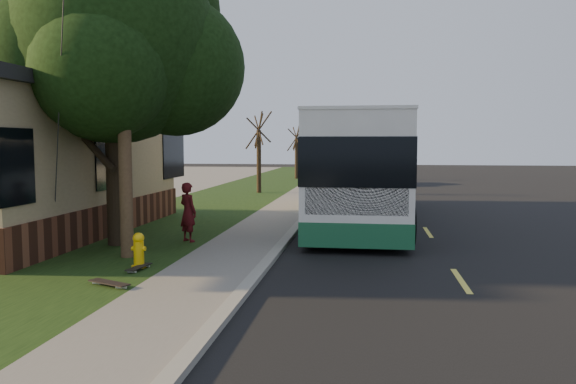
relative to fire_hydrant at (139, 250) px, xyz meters
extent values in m
plane|color=black|center=(2.60, 0.00, -0.43)|extent=(120.00, 120.00, 0.00)
cube|color=black|center=(6.60, 10.00, -0.43)|extent=(8.00, 80.00, 0.01)
cube|color=gray|center=(2.60, 10.00, -0.37)|extent=(0.25, 80.00, 0.12)
cube|color=slate|center=(1.60, 10.00, -0.39)|extent=(2.00, 80.00, 0.08)
cube|color=black|center=(-1.90, 10.00, -0.40)|extent=(5.00, 80.00, 0.07)
cylinder|color=yellow|center=(0.00, 0.00, -0.09)|extent=(0.22, 0.22, 0.55)
sphere|color=yellow|center=(0.00, 0.00, 0.26)|extent=(0.24, 0.24, 0.24)
cylinder|color=yellow|center=(0.00, 0.00, 0.04)|extent=(0.30, 0.10, 0.10)
cylinder|color=yellow|center=(0.00, 0.00, 0.04)|extent=(0.10, 0.18, 0.10)
cylinder|color=yellow|center=(0.00, 0.00, -0.34)|extent=(0.32, 0.32, 0.04)
cylinder|color=#473321|center=(-0.70, 1.00, 4.14)|extent=(0.30, 0.30, 9.00)
cylinder|color=#2D2D30|center=(-1.60, -0.10, 3.37)|extent=(2.52, 3.21, 7.60)
cylinder|color=black|center=(-1.60, 2.50, 1.64)|extent=(0.56, 0.56, 4.00)
sphere|color=black|center=(-1.60, 2.50, 4.84)|extent=(5.20, 5.20, 5.20)
sphere|color=black|center=(-0.20, 3.10, 4.24)|extent=(3.60, 3.60, 3.60)
sphere|color=black|center=(-2.80, 2.10, 4.54)|extent=(3.80, 3.80, 3.80)
sphere|color=black|center=(-1.30, 1.20, 3.94)|extent=(3.20, 3.20, 3.20)
sphere|color=black|center=(-2.20, 3.90, 5.24)|extent=(3.40, 3.40, 3.40)
sphere|color=black|center=(-0.70, 3.70, 5.84)|extent=(3.00, 3.00, 3.00)
cylinder|color=black|center=(-0.90, 18.00, 1.29)|extent=(0.24, 0.24, 3.30)
cylinder|color=black|center=(-0.90, 18.00, 2.94)|extent=(1.38, 0.57, 2.01)
cylinder|color=black|center=(-0.90, 18.00, 2.94)|extent=(0.74, 1.21, 1.58)
cylinder|color=black|center=(-0.90, 18.00, 2.94)|extent=(0.65, 1.05, 1.95)
cylinder|color=black|center=(-0.90, 18.00, 2.94)|extent=(1.28, 0.53, 1.33)
cylinder|color=black|center=(-0.90, 18.00, 2.94)|extent=(0.75, 1.21, 1.70)
cylinder|color=black|center=(-0.40, 30.00, 1.15)|extent=(0.24, 0.24, 3.03)
cylinder|color=black|center=(-0.40, 30.00, 2.66)|extent=(1.38, 0.57, 2.01)
cylinder|color=black|center=(-0.40, 30.00, 2.66)|extent=(0.74, 1.21, 1.58)
cylinder|color=black|center=(-0.40, 30.00, 2.66)|extent=(0.65, 1.05, 1.95)
cylinder|color=black|center=(-0.40, 30.00, 2.66)|extent=(1.28, 0.53, 1.33)
cylinder|color=black|center=(-0.40, 30.00, 2.66)|extent=(0.75, 1.21, 1.70)
cylinder|color=#2D2D30|center=(3.10, 34.00, 2.32)|extent=(0.16, 0.16, 5.50)
imported|color=black|center=(3.10, 34.00, 4.07)|extent=(0.18, 0.22, 1.10)
cube|color=silver|center=(4.51, 8.68, 1.59)|extent=(2.73, 13.13, 2.95)
cube|color=#1B5F39|center=(4.51, 8.68, 0.06)|extent=(2.75, 13.15, 0.60)
cube|color=black|center=(4.51, 8.68, 1.81)|extent=(2.77, 13.17, 1.20)
cube|color=black|center=(4.51, 2.15, 1.43)|extent=(2.43, 0.06, 1.75)
cube|color=yellow|center=(4.51, 2.16, 2.90)|extent=(1.75, 0.06, 0.38)
cube|color=#FFF2CC|center=(3.69, 2.14, 0.17)|extent=(0.27, 0.04, 0.16)
cube|color=#FFF2CC|center=(5.33, 2.14, 0.17)|extent=(0.27, 0.04, 0.16)
cube|color=silver|center=(4.51, 8.68, 3.09)|extent=(2.78, 13.18, 0.08)
cylinder|color=black|center=(3.14, 3.87, 0.07)|extent=(0.31, 1.01, 1.01)
cylinder|color=black|center=(5.88, 3.87, 0.07)|extent=(0.31, 1.01, 1.01)
cylinder|color=black|center=(3.14, 7.59, 0.07)|extent=(0.31, 1.01, 1.01)
cylinder|color=black|center=(5.88, 7.59, 0.07)|extent=(0.31, 1.01, 1.01)
cylinder|color=black|center=(3.14, 13.49, 0.07)|extent=(0.31, 1.01, 1.01)
cylinder|color=black|center=(5.88, 13.49, 0.07)|extent=(0.31, 1.01, 1.01)
imported|color=#4D0F13|center=(0.06, 3.15, 0.43)|extent=(0.69, 0.64, 1.58)
cube|color=black|center=(0.10, -0.25, -0.30)|extent=(0.29, 0.81, 0.02)
cylinder|color=silver|center=(0.07, -0.52, -0.34)|extent=(0.18, 0.07, 0.05)
cylinder|color=silver|center=(0.13, 0.03, -0.34)|extent=(0.18, 0.07, 0.05)
cube|color=black|center=(0.10, -1.60, -0.29)|extent=(0.91, 0.56, 0.02)
cylinder|color=silver|center=(0.39, -1.73, -0.33)|extent=(0.13, 0.21, 0.06)
cylinder|color=silver|center=(-0.19, -1.48, -0.33)|extent=(0.13, 0.21, 0.06)
cube|color=black|center=(-6.06, 5.94, 0.24)|extent=(1.71, 1.48, 1.27)
cube|color=black|center=(-6.06, 5.94, 0.92)|extent=(1.78, 1.54, 0.08)
imported|color=black|center=(6.22, 25.84, 0.27)|extent=(1.88, 4.21, 1.41)
camera|label=1|loc=(4.75, -11.13, 2.26)|focal=35.00mm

